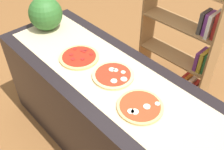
# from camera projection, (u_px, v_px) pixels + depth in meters

# --- Properties ---
(ground_plane) EXTENTS (12.00, 12.00, 0.00)m
(ground_plane) POSITION_uv_depth(u_px,v_px,m) (112.00, 146.00, 2.50)
(ground_plane) COLOR brown
(counter) EXTENTS (2.17, 0.74, 0.88)m
(counter) POSITION_uv_depth(u_px,v_px,m) (112.00, 116.00, 2.21)
(counter) COLOR black
(counter) RESTS_ON ground_plane
(parchment_paper) EXTENTS (2.03, 0.54, 0.00)m
(parchment_paper) POSITION_uv_depth(u_px,v_px,m) (112.00, 77.00, 1.91)
(parchment_paper) COLOR beige
(parchment_paper) RESTS_ON counter
(pizza_pepperoni_0) EXTENTS (0.31, 0.31, 0.02)m
(pizza_pepperoni_0) POSITION_uv_depth(u_px,v_px,m) (79.00, 57.00, 2.07)
(pizza_pepperoni_0) COLOR #DBB26B
(pizza_pepperoni_0) RESTS_ON parchment_paper
(pizza_mozzarella_1) EXTENTS (0.31, 0.31, 0.03)m
(pizza_mozzarella_1) POSITION_uv_depth(u_px,v_px,m) (113.00, 75.00, 1.91)
(pizza_mozzarella_1) COLOR #E5C17F
(pizza_mozzarella_1) RESTS_ON parchment_paper
(pizza_mozzarella_2) EXTENTS (0.30, 0.30, 0.03)m
(pizza_mozzarella_2) POSITION_uv_depth(u_px,v_px,m) (140.00, 107.00, 1.68)
(pizza_mozzarella_2) COLOR #DBB26B
(pizza_mozzarella_2) RESTS_ON parchment_paper
(watermelon) EXTENTS (0.30, 0.30, 0.30)m
(watermelon) POSITION_uv_depth(u_px,v_px,m) (46.00, 14.00, 2.32)
(watermelon) COLOR #2D6628
(watermelon) RESTS_ON counter
(bookshelf) EXTENTS (0.84, 0.27, 1.62)m
(bookshelf) POSITION_uv_depth(u_px,v_px,m) (190.00, 32.00, 2.59)
(bookshelf) COLOR #A87A47
(bookshelf) RESTS_ON ground_plane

